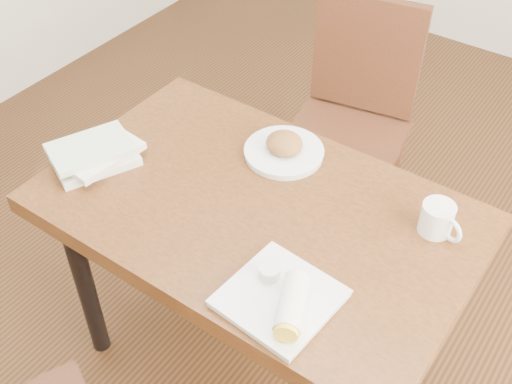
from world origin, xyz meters
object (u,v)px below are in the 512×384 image
Objects in this scene: chair_far at (353,111)px; coffee_mug at (438,219)px; table at (256,229)px; book_stack at (95,154)px; plate_scone at (284,149)px; plate_burrito at (283,300)px.

chair_far is 7.71× the size of coffee_mug.
table is 0.51m from book_stack.
chair_far is 0.86m from coffee_mug.
plate_scone is at bearing 176.24° from coffee_mug.
book_stack is at bearing -111.68° from chair_far.
chair_far is 3.62× the size of plate_burrito.
plate_burrito is (-0.19, -0.43, -0.02)m from coffee_mug.
book_stack is at bearing -161.33° from coffee_mug.
table is 0.26m from plate_scone.
table is 0.36m from plate_burrito.
chair_far is (-0.12, 0.80, -0.11)m from table.
table is 4.43× the size of plate_burrito.
plate_burrito is 0.95× the size of book_stack.
plate_scone is at bearing 123.17° from plate_burrito.
book_stack is (-0.48, -0.12, 0.12)m from table.
table is 0.49m from coffee_mug.
coffee_mug is at bearing 18.67° from book_stack.
coffee_mug is 0.97m from book_stack.
plate_burrito is (0.24, -0.24, 0.12)m from table.
table is at bearing 13.90° from book_stack.
chair_far reaches higher than plate_burrito.
book_stack is at bearing -141.23° from plate_scone.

